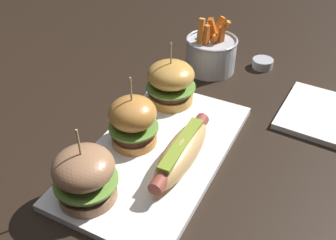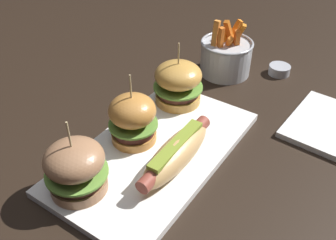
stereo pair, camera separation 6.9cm
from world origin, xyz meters
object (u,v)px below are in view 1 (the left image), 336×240
object	(u,v)px
slider_right	(171,82)
fries_bucket	(211,53)
platter_main	(158,152)
side_plate	(328,116)
slider_center	(133,121)
sauce_ramekin	(263,63)
slider_left	(85,175)
hot_dog	(181,152)

from	to	relation	value
slider_right	fries_bucket	size ratio (longest dim) A/B	1.00
platter_main	side_plate	size ratio (longest dim) A/B	2.18
slider_center	sauce_ramekin	xyz separation A→B (m)	(0.41, -0.13, -0.05)
slider_right	side_plate	distance (m)	0.33
slider_center	slider_left	bearing A→B (deg)	-178.81
slider_left	slider_center	xyz separation A→B (m)	(0.15, 0.00, 0.00)
slider_center	platter_main	bearing A→B (deg)	-89.75
slider_left	side_plate	world-z (taller)	slider_left
fries_bucket	side_plate	size ratio (longest dim) A/B	0.73
hot_dog	slider_right	distance (m)	0.19
platter_main	slider_left	distance (m)	0.16
hot_dog	sauce_ramekin	size ratio (longest dim) A/B	3.88
slider_right	fries_bucket	xyz separation A→B (m)	(0.19, -0.02, -0.02)
hot_dog	fries_bucket	distance (m)	0.36
slider_left	slider_right	size ratio (longest dim) A/B	1.00
hot_dog	side_plate	world-z (taller)	hot_dog
fries_bucket	sauce_ramekin	distance (m)	0.14
platter_main	slider_right	size ratio (longest dim) A/B	2.98
platter_main	slider_left	xyz separation A→B (m)	(-0.15, 0.05, 0.05)
hot_dog	sauce_ramekin	bearing A→B (deg)	-3.94
slider_center	side_plate	distance (m)	0.41
slider_left	fries_bucket	world-z (taller)	slider_left
slider_center	side_plate	bearing A→B (deg)	-50.34
slider_center	fries_bucket	world-z (taller)	slider_center
fries_bucket	sauce_ramekin	xyz separation A→B (m)	(0.07, -0.11, -0.03)
slider_left	hot_dog	bearing A→B (deg)	-36.32
platter_main	side_plate	distance (m)	0.37
slider_center	side_plate	world-z (taller)	slider_center
platter_main	slider_left	size ratio (longest dim) A/B	2.99
platter_main	fries_bucket	xyz separation A→B (m)	(0.34, 0.03, 0.04)
slider_left	slider_center	size ratio (longest dim) A/B	0.97
fries_bucket	side_plate	xyz separation A→B (m)	(-0.08, -0.30, -0.04)
platter_main	sauce_ramekin	xyz separation A→B (m)	(0.41, -0.08, 0.00)
hot_dog	side_plate	size ratio (longest dim) A/B	1.08
fries_bucket	side_plate	distance (m)	0.31
hot_dog	slider_center	distance (m)	0.10
platter_main	slider_center	xyz separation A→B (m)	(-0.00, 0.05, 0.05)
slider_left	fries_bucket	xyz separation A→B (m)	(0.48, -0.01, -0.02)
sauce_ramekin	side_plate	xyz separation A→B (m)	(-0.15, -0.18, -0.01)
fries_bucket	slider_right	bearing A→B (deg)	175.11
platter_main	sauce_ramekin	world-z (taller)	sauce_ramekin
hot_dog	side_plate	xyz separation A→B (m)	(0.27, -0.21, -0.03)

